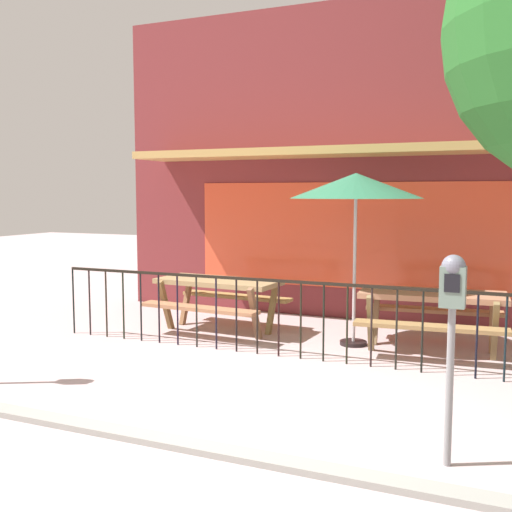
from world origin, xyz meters
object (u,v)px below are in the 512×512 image
(picnic_table_left, at_px, (218,290))
(parking_meter_near, at_px, (452,304))
(picnic_table_right, at_px, (432,305))
(patio_umbrella, at_px, (356,187))

(picnic_table_left, distance_m, parking_meter_near, 4.88)
(picnic_table_right, bearing_deg, parking_meter_near, -80.69)
(picnic_table_left, distance_m, picnic_table_right, 3.02)
(picnic_table_right, height_order, patio_umbrella, patio_umbrella)
(picnic_table_right, bearing_deg, picnic_table_left, -179.06)
(patio_umbrella, bearing_deg, picnic_table_right, 2.19)
(patio_umbrella, bearing_deg, picnic_table_left, -179.68)
(patio_umbrella, relative_size, parking_meter_near, 1.44)
(parking_meter_near, bearing_deg, picnic_table_right, 99.31)
(picnic_table_left, bearing_deg, patio_umbrella, 0.32)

